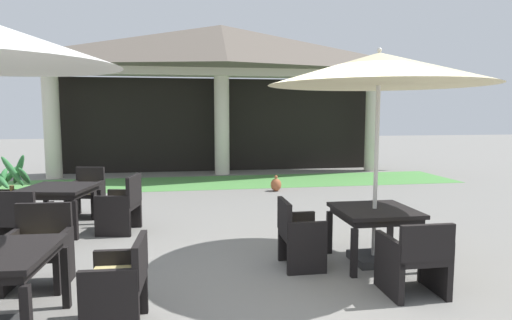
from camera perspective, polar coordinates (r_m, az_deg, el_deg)
ground_plane at (r=4.77m, az=5.78°, el=-17.52°), size 60.00×60.00×0.00m
background_pavilion at (r=13.72m, az=-4.65°, el=13.08°), size 11.19×2.76×4.59m
lawn_strip at (r=12.07m, az=-3.81°, el=-2.91°), size 12.99×2.38×0.01m
patio_table_near_foreground at (r=5.75m, az=15.40°, el=-7.11°), size 0.97×0.97×0.71m
patio_umbrella_near_foreground at (r=5.62m, az=15.95°, el=11.24°), size 2.75×2.75×2.72m
patio_chair_near_foreground_west at (r=5.48m, az=5.68°, el=-9.89°), size 0.50×0.58×0.85m
patio_chair_near_foreground_south at (r=4.96m, az=20.18°, el=-12.09°), size 0.60×0.59×0.82m
patio_table_mid_left at (r=7.69m, az=-24.64°, el=-3.90°), size 1.21×1.21×0.74m
patio_chair_mid_left_south at (r=6.86m, az=-28.39°, el=-7.19°), size 0.68×0.63×0.88m
patio_chair_mid_left_north at (r=8.63m, az=-21.54°, el=-4.24°), size 0.66×0.66×0.90m
patio_chair_mid_left_east at (r=7.33m, az=-17.39°, el=-5.83°), size 0.68×0.73×0.93m
patio_chair_mid_right_north at (r=5.45m, az=-26.83°, el=-10.62°), size 0.66×0.59×0.90m
patio_chair_mid_right_east at (r=4.18m, az=-17.65°, el=-15.44°), size 0.52×0.61×0.82m
potted_palm_left_edge at (r=8.42m, az=-29.44°, el=-5.34°), size 0.61×0.61×1.24m
terracotta_urn at (r=10.65m, az=2.66°, el=-3.27°), size 0.26×0.26×0.39m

